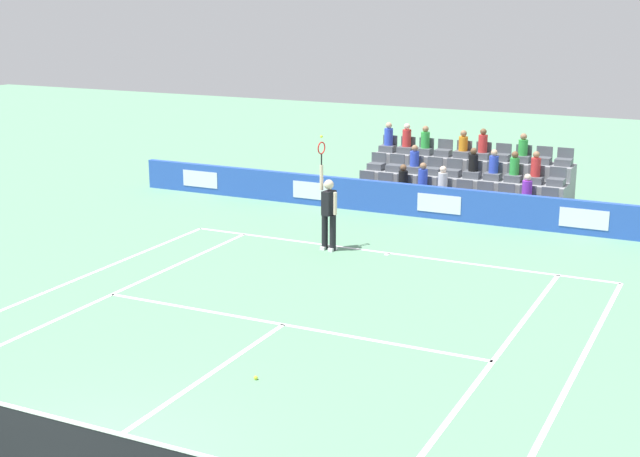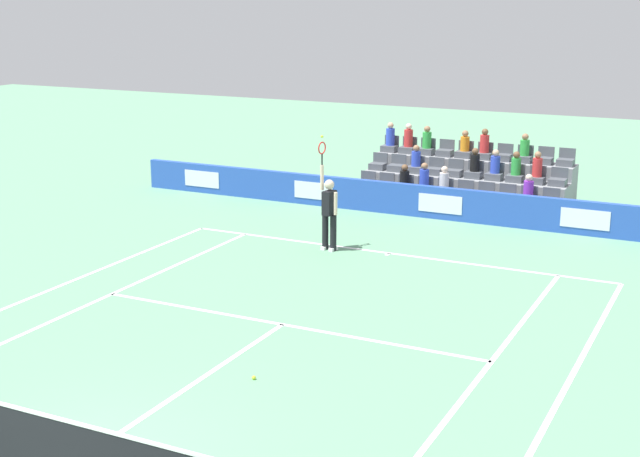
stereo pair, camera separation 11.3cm
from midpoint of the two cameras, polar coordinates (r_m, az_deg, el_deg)
line_baseline at (r=22.17m, az=4.23°, el=-1.56°), size 10.97×0.10×0.01m
line_service at (r=17.44m, az=-2.52°, el=-6.09°), size 8.23×0.10×0.01m
line_centre_service at (r=14.92m, az=-8.45°, el=-9.94°), size 0.10×6.40×0.01m
line_singles_sideline_left at (r=19.30m, az=-14.03°, el=-4.45°), size 0.10×11.89×0.01m
line_singles_sideline_right at (r=15.62m, az=10.23°, el=-8.86°), size 0.10×11.89×0.01m
line_doubles_sideline_left at (r=20.17m, az=-17.03°, el=-3.83°), size 0.10×11.89×0.01m
line_doubles_sideline_right at (r=15.35m, az=15.21°, el=-9.58°), size 0.10×11.89×0.01m
line_centre_mark at (r=22.08m, az=4.13°, el=-1.62°), size 0.10×0.20×0.01m
sponsor_barrier at (r=25.61m, az=7.49°, el=1.61°), size 19.91×0.22×0.92m
tennis_net at (r=12.48m, az=-17.01°, el=-13.09°), size 11.97×0.10×1.07m
tennis_player at (r=22.15m, az=0.40°, el=1.11°), size 0.52×0.39×2.85m
stadium_stand at (r=27.74m, az=9.01°, el=2.80°), size 6.20×2.85×2.20m
loose_tennis_ball at (r=15.09m, az=-4.30°, el=-9.40°), size 0.07×0.07×0.07m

